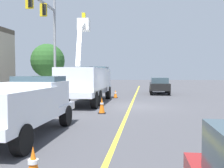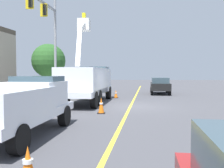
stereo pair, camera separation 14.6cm
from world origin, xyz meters
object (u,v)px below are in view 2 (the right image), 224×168
(traffic_cone_leading, at_px, (28,166))
(traffic_cone_mid_front, at_px, (101,106))
(passing_minivan, at_px, (160,84))
(traffic_cone_mid_rear, at_px, (116,94))
(traffic_signal_mast, at_px, (48,29))
(service_pickup_truck, at_px, (20,104))
(utility_bucket_truck, at_px, (88,81))

(traffic_cone_leading, bearing_deg, traffic_cone_mid_front, -2.30)
(passing_minivan, bearing_deg, traffic_cone_mid_rear, 137.23)
(traffic_signal_mast, bearing_deg, service_pickup_truck, -165.69)
(traffic_cone_mid_rear, bearing_deg, service_pickup_truck, 169.59)
(traffic_cone_mid_front, bearing_deg, traffic_cone_leading, 177.70)
(utility_bucket_truck, relative_size, service_pickup_truck, 1.46)
(utility_bucket_truck, xyz_separation_m, traffic_cone_leading, (-13.49, -1.26, -1.21))
(traffic_cone_mid_front, relative_size, traffic_cone_mid_rear, 1.26)
(passing_minivan, relative_size, traffic_signal_mast, 0.57)
(passing_minivan, bearing_deg, traffic_cone_leading, 167.23)
(traffic_signal_mast, bearing_deg, utility_bucket_truck, -117.77)
(passing_minivan, bearing_deg, traffic_cone_mid_front, 160.63)
(utility_bucket_truck, distance_m, traffic_cone_leading, 13.61)
(traffic_cone_mid_front, bearing_deg, passing_minivan, -19.37)
(traffic_signal_mast, bearing_deg, traffic_cone_mid_rear, -74.08)
(traffic_cone_leading, xyz_separation_m, traffic_signal_mast, (15.38, 4.84, 5.37))
(service_pickup_truck, xyz_separation_m, traffic_cone_mid_front, (5.02, -2.19, -0.69))
(utility_bucket_truck, bearing_deg, traffic_signal_mast, 62.23)
(traffic_cone_mid_rear, bearing_deg, traffic_signal_mast, 105.92)
(service_pickup_truck, bearing_deg, traffic_signal_mast, 14.31)
(traffic_cone_leading, bearing_deg, traffic_signal_mast, 17.48)
(utility_bucket_truck, height_order, traffic_cone_mid_rear, utility_bucket_truck)
(traffic_cone_mid_front, xyz_separation_m, traffic_cone_mid_rear, (8.28, -0.25, -0.09))
(utility_bucket_truck, height_order, traffic_cone_mid_front, utility_bucket_truck)
(utility_bucket_truck, relative_size, passing_minivan, 1.70)
(service_pickup_truck, relative_size, traffic_cone_mid_front, 6.55)
(traffic_cone_leading, bearing_deg, traffic_cone_mid_rear, -2.03)
(utility_bucket_truck, height_order, passing_minivan, utility_bucket_truck)
(passing_minivan, distance_m, traffic_cone_leading, 22.12)
(utility_bucket_truck, height_order, traffic_signal_mast, traffic_signal_mast)
(utility_bucket_truck, xyz_separation_m, passing_minivan, (8.07, -6.15, -0.63))
(service_pickup_truck, distance_m, traffic_signal_mast, 12.99)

